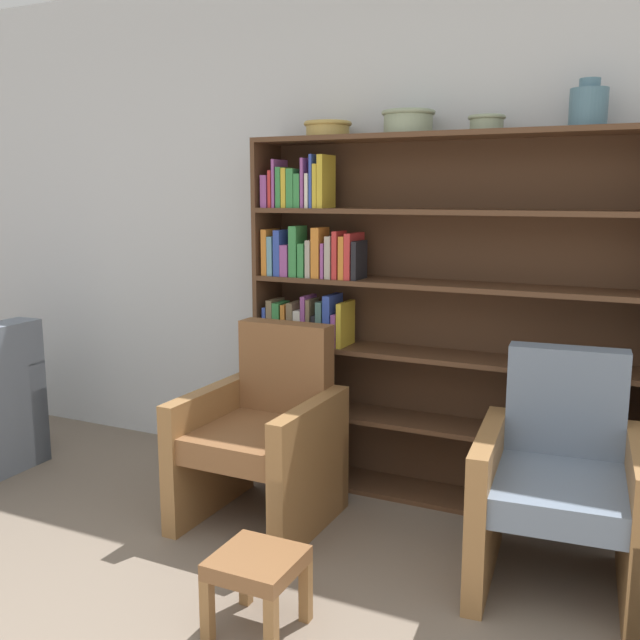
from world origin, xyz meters
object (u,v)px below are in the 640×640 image
Objects in this scene: bowl_terracotta at (328,128)px; armchair_cushioned at (560,486)px; bowl_olive at (408,121)px; armchair_leather at (264,437)px; footstool at (257,571)px; bookshelf at (402,320)px; bowl_cream at (487,122)px; vase_tall at (588,106)px.

bowl_terracotta is 2.05m from armchair_cushioned.
armchair_leather is at bearing -131.07° from bowl_olive.
footstool is (0.37, -1.39, -1.66)m from bowl_terracotta.
bowl_terracotta reaches higher than armchair_cushioned.
bowl_olive is 2.18m from footstool.
footstool is at bearing -91.81° from bookshelf.
bowl_cream is at bearing -146.35° from armchair_leather.
vase_tall reaches higher than footstool.
armchair_cushioned is (1.29, -0.57, -1.48)m from bowl_terracotta.
bowl_olive is at bearing -180.00° from bowl_cream.
bowl_olive is (0.43, 0.00, 0.02)m from bowl_terracotta.
bowl_terracotta is 0.43m from bowl_olive.
bowl_cream is 0.84× the size of vase_tall.
bowl_olive is at bearing 87.49° from footstool.
vase_tall is at bearing 57.54° from footstool.
armchair_cushioned is at bearing -23.90° from bowl_terracotta.
bowl_cream is at bearing 0.00° from bowl_olive.
armchair_cushioned is 1.24m from footstool.
vase_tall reaches higher than bowl_terracotta.
bowl_olive is 0.82m from vase_tall.
bookshelf is 0.99m from bowl_olive.
bowl_terracotta is (-0.42, -0.01, 0.97)m from bookshelf.
vase_tall is (1.25, 0.00, 0.05)m from bowl_terracotta.
bookshelf is at bearing 177.94° from bowl_cream.
bowl_terracotta is 1.25m from vase_tall.
footstool is (0.44, -0.82, -0.18)m from armchair_leather.
bowl_cream is at bearing -2.06° from bookshelf.
armchair_leather is at bearing 118.29° from footstool.
vase_tall reaches higher than bowl_cream.
bowl_olive is 0.28× the size of armchair_cushioned.
armchair_leather is (-1.32, -0.57, -1.53)m from vase_tall.
vase_tall is at bearing 0.00° from bowl_olive.
bookshelf is 9.58× the size of vase_tall.
bowl_cream is 1.81m from armchair_leather.
bowl_olive reaches higher than bookshelf.
bowl_terracotta reaches higher than bookshelf.
bowl_olive is at bearing -38.85° from armchair_cushioned.
armchair_leather is at bearing -156.56° from vase_tall.
bookshelf reaches higher than armchair_cushioned.
vase_tall is 2.10m from armchair_leather.
vase_tall is 1.63m from armchair_cushioned.
bowl_terracotta is 0.83× the size of footstool.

